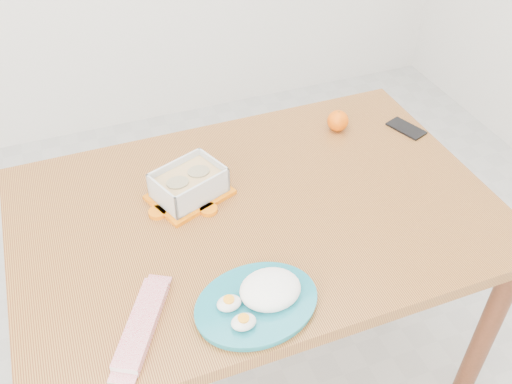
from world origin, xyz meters
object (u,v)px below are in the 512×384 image
object	(u,v)px
orange_fruit	(338,121)
rice_plate	(261,298)
dining_table	(256,232)
food_container	(189,184)
smartphone	(406,128)

from	to	relation	value
orange_fruit	rice_plate	bearing A→B (deg)	-130.41
dining_table	rice_plate	bearing A→B (deg)	-109.06
dining_table	food_container	xyz separation A→B (m)	(-0.15, 0.11, 0.13)
dining_table	orange_fruit	xyz separation A→B (m)	(0.38, 0.26, 0.12)
dining_table	orange_fruit	world-z (taller)	orange_fruit
dining_table	smartphone	world-z (taller)	smartphone
smartphone	rice_plate	bearing A→B (deg)	-165.07
orange_fruit	rice_plate	distance (m)	0.75
orange_fruit	food_container	bearing A→B (deg)	-164.47
dining_table	rice_plate	size ratio (longest dim) A/B	4.06
rice_plate	smartphone	size ratio (longest dim) A/B	2.62
dining_table	smartphone	distance (m)	0.62
dining_table	food_container	world-z (taller)	food_container
food_container	orange_fruit	world-z (taller)	food_container
food_container	rice_plate	xyz separation A→B (m)	(0.05, -0.42, -0.02)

